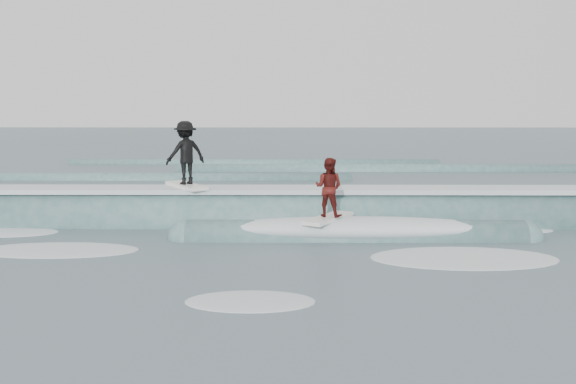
{
  "coord_description": "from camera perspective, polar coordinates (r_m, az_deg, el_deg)",
  "views": [
    {
      "loc": [
        0.13,
        -15.91,
        3.6
      ],
      "look_at": [
        0.0,
        2.08,
        1.1
      ],
      "focal_mm": 40.0,
      "sensor_mm": 36.0,
      "label": 1
    }
  ],
  "objects": [
    {
      "name": "far_swells",
      "position": [
        33.78,
        -1.64,
        1.79
      ],
      "size": [
        35.03,
        8.65,
        0.8
      ],
      "color": "#3B6464",
      "rests_on": "ground"
    },
    {
      "name": "whitewater",
      "position": [
        15.67,
        -3.73,
        -5.39
      ],
      "size": [
        16.73,
        8.13,
        0.1
      ],
      "color": "silver",
      "rests_on": "ground"
    },
    {
      "name": "surfer_black",
      "position": [
        19.32,
        -9.09,
        3.28
      ],
      "size": [
        1.54,
        1.98,
        1.98
      ],
      "color": "white",
      "rests_on": "ground"
    },
    {
      "name": "breaking_wave",
      "position": [
        18.98,
        0.88,
        -2.88
      ],
      "size": [
        22.25,
        3.81,
        2.06
      ],
      "color": "#3B6464",
      "rests_on": "ground"
    },
    {
      "name": "surfer_red",
      "position": [
        16.98,
        3.63,
        0.05
      ],
      "size": [
        1.49,
        2.0,
        1.66
      ],
      "color": "silver",
      "rests_on": "ground"
    },
    {
      "name": "ground",
      "position": [
        16.32,
        -0.05,
        -4.84
      ],
      "size": [
        160.0,
        160.0,
        0.0
      ],
      "primitive_type": "plane",
      "color": "#374D51",
      "rests_on": "ground"
    }
  ]
}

